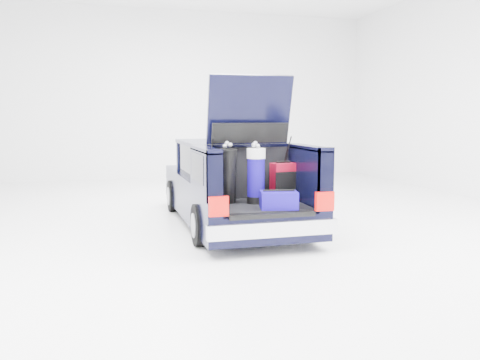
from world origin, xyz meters
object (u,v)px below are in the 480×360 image
object	(u,v)px
car	(231,185)
black_golf_bag	(228,176)
red_suitcase	(283,181)
blue_golf_bag	(256,175)
blue_duffel	(279,200)

from	to	relation	value
car	black_golf_bag	size ratio (longest dim) A/B	5.16
red_suitcase	black_golf_bag	world-z (taller)	black_golf_bag
red_suitcase	black_golf_bag	size ratio (longest dim) A/B	0.65
black_golf_bag	blue_golf_bag	distance (m)	0.41
blue_duffel	blue_golf_bag	bearing A→B (deg)	120.42
car	black_golf_bag	world-z (taller)	car
blue_golf_bag	car	bearing A→B (deg)	93.80
red_suitcase	car	bearing A→B (deg)	102.94
red_suitcase	blue_duffel	world-z (taller)	red_suitcase
car	blue_duffel	size ratio (longest dim) A/B	8.31
blue_golf_bag	red_suitcase	bearing A→B (deg)	26.49
blue_duffel	black_golf_bag	bearing A→B (deg)	144.75
car	red_suitcase	world-z (taller)	car
car	red_suitcase	bearing A→B (deg)	-68.74
blue_duffel	red_suitcase	bearing A→B (deg)	76.89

